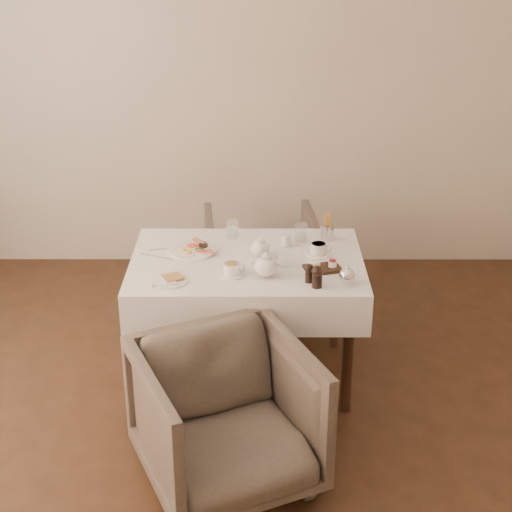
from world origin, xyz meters
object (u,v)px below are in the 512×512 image
at_px(armchair_far, 261,264).
at_px(breakfast_plate, 194,249).
at_px(armchair_near, 226,418).
at_px(teapot_centre, 260,247).
at_px(table, 247,278).

height_order(armchair_far, breakfast_plate, breakfast_plate).
xyz_separation_m(armchair_far, breakfast_plate, (-0.38, -0.70, 0.42)).
xyz_separation_m(armchair_near, armchair_far, (0.17, 1.72, -0.01)).
relative_size(armchair_far, breakfast_plate, 2.73).
xyz_separation_m(breakfast_plate, teapot_centre, (0.37, -0.09, 0.05)).
bearing_deg(breakfast_plate, armchair_near, -95.27).
bearing_deg(armchair_far, table, 78.92).
relative_size(table, armchair_near, 1.64).
height_order(breakfast_plate, teapot_centre, teapot_centre).
bearing_deg(armchair_far, breakfast_plate, 56.06).
relative_size(armchair_near, armchair_far, 1.04).
bearing_deg(teapot_centre, table, -169.11).
bearing_deg(teapot_centre, armchair_near, -112.94).
distance_m(table, breakfast_plate, 0.35).
bearing_deg(armchair_far, teapot_centre, 83.92).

